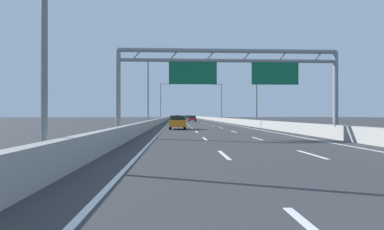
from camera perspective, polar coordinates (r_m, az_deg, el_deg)
The scene contains 48 objects.
ground_plane at distance 100.66m, azimuth -0.63°, elevation -0.90°, with size 260.00×260.00×0.00m, color #38383A.
lane_dash_left_1 at distance 13.32m, azimuth 5.63°, elevation -6.95°, with size 0.16×3.00×0.01m, color white.
lane_dash_left_2 at distance 22.22m, azimuth 2.24°, elevation -4.15°, with size 0.16×3.00×0.01m, color white.
lane_dash_left_3 at distance 31.18m, azimuth 0.80°, elevation -2.95°, with size 0.16×3.00×0.01m, color white.
lane_dash_left_4 at distance 40.16m, azimuth 0.00°, elevation -2.28°, with size 0.16×3.00×0.01m, color white.
lane_dash_left_5 at distance 49.14m, azimuth -0.50°, elevation -1.86°, with size 0.16×3.00×0.01m, color white.
lane_dash_left_6 at distance 58.13m, azimuth -0.85°, elevation -1.57°, with size 0.16×3.00×0.01m, color white.
lane_dash_left_7 at distance 67.13m, azimuth -1.10°, elevation -1.35°, with size 0.16×3.00×0.01m, color white.
lane_dash_left_8 at distance 76.12m, azimuth -1.30°, elevation -1.19°, with size 0.16×3.00×0.01m, color white.
lane_dash_left_9 at distance 85.12m, azimuth -1.45°, elevation -1.06°, with size 0.16×3.00×0.01m, color white.
lane_dash_left_10 at distance 94.11m, azimuth -1.57°, elevation -0.96°, with size 0.16×3.00×0.01m, color white.
lane_dash_left_11 at distance 103.11m, azimuth -1.68°, elevation -0.87°, with size 0.16×3.00×0.01m, color white.
lane_dash_left_12 at distance 112.11m, azimuth -1.76°, elevation -0.80°, with size 0.16×3.00×0.01m, color white.
lane_dash_left_13 at distance 121.11m, azimuth -1.84°, elevation -0.74°, with size 0.16×3.00×0.01m, color white.
lane_dash_left_14 at distance 130.10m, azimuth -1.90°, elevation -0.69°, with size 0.16×3.00×0.01m, color white.
lane_dash_left_15 at distance 139.10m, azimuth -1.95°, elevation -0.64°, with size 0.16×3.00×0.01m, color white.
lane_dash_left_16 at distance 148.10m, azimuth -2.00°, elevation -0.60°, with size 0.16×3.00×0.01m, color white.
lane_dash_left_17 at distance 157.10m, azimuth -2.04°, elevation -0.56°, with size 0.16×3.00×0.01m, color white.
lane_dash_right_1 at distance 14.29m, azimuth 20.15°, elevation -6.48°, with size 0.16×3.00×0.01m, color white.
lane_dash_right_2 at distance 22.82m, azimuth 11.30°, elevation -4.04°, with size 0.16×3.00×0.01m, color white.
lane_dash_right_3 at distance 31.61m, azimuth 7.33°, elevation -2.91°, with size 0.16×3.00×0.01m, color white.
lane_dash_right_4 at distance 40.49m, azimuth 5.10°, elevation -2.26°, with size 0.16×3.00×0.01m, color white.
lane_dash_right_5 at distance 49.42m, azimuth 3.68°, elevation -1.85°, with size 0.16×3.00×0.01m, color white.
lane_dash_right_6 at distance 58.36m, azimuth 2.69°, elevation -1.56°, with size 0.16×3.00×0.01m, color white.
lane_dash_right_7 at distance 67.33m, azimuth 1.96°, elevation -1.35°, with size 0.16×3.00×0.01m, color white.
lane_dash_right_8 at distance 76.30m, azimuth 1.41°, elevation -1.19°, with size 0.16×3.00×0.01m, color white.
lane_dash_right_9 at distance 85.27m, azimuth 0.97°, elevation -1.06°, with size 0.16×3.00×0.01m, color white.
lane_dash_right_10 at distance 94.26m, azimuth 0.61°, elevation -0.96°, with size 0.16×3.00×0.01m, color white.
lane_dash_right_11 at distance 103.24m, azimuth 0.32°, elevation -0.87°, with size 0.16×3.00×0.01m, color white.
lane_dash_right_12 at distance 112.23m, azimuth 0.08°, elevation -0.80°, with size 0.16×3.00×0.01m, color white.
lane_dash_right_13 at distance 121.22m, azimuth -0.13°, elevation -0.74°, with size 0.16×3.00×0.01m, color white.
lane_dash_right_14 at distance 130.21m, azimuth -0.31°, elevation -0.68°, with size 0.16×3.00×0.01m, color white.
lane_dash_right_15 at distance 139.20m, azimuth -0.47°, elevation -0.64°, with size 0.16×3.00×0.01m, color white.
lane_dash_right_16 at distance 148.19m, azimuth -0.61°, elevation -0.60°, with size 0.16×3.00×0.01m, color white.
lane_dash_right_17 at distance 157.18m, azimuth -0.73°, elevation -0.56°, with size 0.16×3.00×0.01m, color white.
edge_line_left at distance 88.61m, azimuth -3.73°, elevation -1.02°, with size 0.16×176.00×0.01m, color white.
edge_line_right at distance 89.05m, azimuth 3.04°, elevation -1.01°, with size 0.16×176.00×0.01m, color white.
barrier_left at distance 110.63m, azimuth -4.39°, elevation -0.57°, with size 0.45×220.00×0.95m.
barrier_right at distance 111.09m, azimuth 2.74°, elevation -0.57°, with size 0.45×220.00×0.95m.
sign_gantry at distance 23.65m, azimuth 6.63°, elevation 7.75°, with size 16.00×0.36×6.36m.
streetlamp_left_mid at distance 46.32m, azimuth -7.39°, elevation 4.70°, with size 2.58×0.28×9.50m.
streetlamp_right_mid at distance 47.51m, azimuth 10.92°, elevation 4.58°, with size 2.58×0.28×9.50m.
streetlamp_left_far at distance 82.19m, azimuth -5.36°, elevation 2.66°, with size 2.58×0.28×9.50m.
streetlamp_right_far at distance 82.86m, azimuth 5.02°, elevation 2.64°, with size 2.58×0.28×9.50m.
silver_car at distance 131.91m, azimuth -2.62°, elevation -0.34°, with size 1.77×4.67×1.51m.
red_car at distance 81.71m, azimuth 0.03°, elevation -0.59°, with size 1.89×4.42×1.45m.
green_car at distance 104.24m, azimuth -0.77°, elevation -0.45°, with size 1.82×4.45×1.45m.
orange_car at distance 36.82m, azimuth -2.54°, elevation -1.29°, with size 1.83×4.13×1.54m.
Camera 1 is at (-3.72, -0.58, 1.62)m, focal length 30.56 mm.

